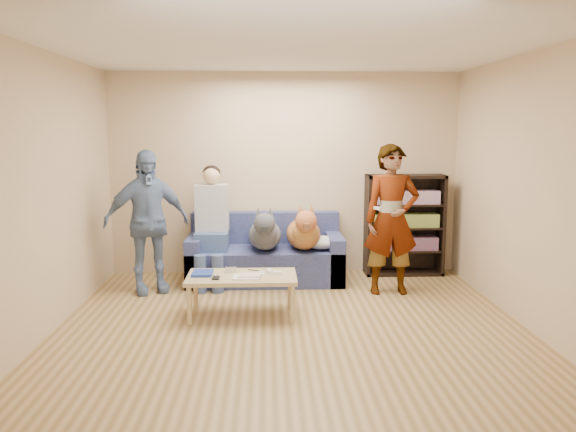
{
  "coord_description": "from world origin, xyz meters",
  "views": [
    {
      "loc": [
        -0.22,
        -4.78,
        1.88
      ],
      "look_at": [
        0.0,
        1.2,
        0.95
      ],
      "focal_mm": 35.0,
      "sensor_mm": 36.0,
      "label": 1
    }
  ],
  "objects_px": {
    "dog_tan": "(304,232)",
    "bookshelf": "(404,223)",
    "sofa": "(265,258)",
    "coffee_table": "(242,280)",
    "notebook_blue": "(203,273)",
    "dog_gray": "(265,233)",
    "person_standing_left": "(147,222)",
    "camera_silver": "(231,270)",
    "person_standing_right": "(392,220)",
    "person_seated": "(212,221)"
  },
  "relations": [
    {
      "from": "dog_tan",
      "to": "bookshelf",
      "type": "relative_size",
      "value": 0.9
    },
    {
      "from": "dog_tan",
      "to": "sofa",
      "type": "bearing_deg",
      "value": 159.28
    },
    {
      "from": "dog_tan",
      "to": "coffee_table",
      "type": "bearing_deg",
      "value": -120.84
    },
    {
      "from": "sofa",
      "to": "dog_tan",
      "type": "bearing_deg",
      "value": -20.72
    },
    {
      "from": "dog_tan",
      "to": "coffee_table",
      "type": "relative_size",
      "value": 1.06
    },
    {
      "from": "notebook_blue",
      "to": "dog_gray",
      "type": "distance_m",
      "value": 1.28
    },
    {
      "from": "person_standing_left",
      "to": "dog_gray",
      "type": "relative_size",
      "value": 1.33
    },
    {
      "from": "notebook_blue",
      "to": "sofa",
      "type": "relative_size",
      "value": 0.14
    },
    {
      "from": "coffee_table",
      "to": "camera_silver",
      "type": "bearing_deg",
      "value": 135.0
    },
    {
      "from": "person_standing_right",
      "to": "coffee_table",
      "type": "height_order",
      "value": "person_standing_right"
    },
    {
      "from": "person_standing_left",
      "to": "bookshelf",
      "type": "relative_size",
      "value": 1.27
    },
    {
      "from": "dog_gray",
      "to": "person_seated",
      "type": "bearing_deg",
      "value": 172.67
    },
    {
      "from": "dog_gray",
      "to": "bookshelf",
      "type": "relative_size",
      "value": 0.96
    },
    {
      "from": "dog_tan",
      "to": "notebook_blue",
      "type": "bearing_deg",
      "value": -134.32
    },
    {
      "from": "person_standing_left",
      "to": "dog_tan",
      "type": "bearing_deg",
      "value": -15.01
    },
    {
      "from": "person_standing_right",
      "to": "person_seated",
      "type": "distance_m",
      "value": 2.15
    },
    {
      "from": "dog_gray",
      "to": "coffee_table",
      "type": "relative_size",
      "value": 1.13
    },
    {
      "from": "notebook_blue",
      "to": "camera_silver",
      "type": "bearing_deg",
      "value": 14.04
    },
    {
      "from": "camera_silver",
      "to": "bookshelf",
      "type": "bearing_deg",
      "value": 34.38
    },
    {
      "from": "sofa",
      "to": "person_seated",
      "type": "distance_m",
      "value": 0.83
    },
    {
      "from": "person_standing_left",
      "to": "bookshelf",
      "type": "height_order",
      "value": "person_standing_left"
    },
    {
      "from": "person_standing_right",
      "to": "coffee_table",
      "type": "xyz_separation_m",
      "value": [
        -1.68,
        -0.74,
        -0.48
      ]
    },
    {
      "from": "person_standing_right",
      "to": "person_standing_left",
      "type": "height_order",
      "value": "person_standing_right"
    },
    {
      "from": "dog_gray",
      "to": "notebook_blue",
      "type": "bearing_deg",
      "value": -119.76
    },
    {
      "from": "person_standing_right",
      "to": "sofa",
      "type": "bearing_deg",
      "value": 155.43
    },
    {
      "from": "notebook_blue",
      "to": "person_standing_right",
      "type": "bearing_deg",
      "value": 18.49
    },
    {
      "from": "camera_silver",
      "to": "person_standing_right",
      "type": "bearing_deg",
      "value": 19.16
    },
    {
      "from": "sofa",
      "to": "dog_tan",
      "type": "distance_m",
      "value": 0.62
    },
    {
      "from": "notebook_blue",
      "to": "camera_silver",
      "type": "relative_size",
      "value": 2.36
    },
    {
      "from": "camera_silver",
      "to": "coffee_table",
      "type": "relative_size",
      "value": 0.1
    },
    {
      "from": "coffee_table",
      "to": "bookshelf",
      "type": "distance_m",
      "value": 2.6
    },
    {
      "from": "sofa",
      "to": "bookshelf",
      "type": "relative_size",
      "value": 1.46
    },
    {
      "from": "person_standing_right",
      "to": "sofa",
      "type": "xyz_separation_m",
      "value": [
        -1.44,
        0.62,
        -0.58
      ]
    },
    {
      "from": "person_standing_left",
      "to": "sofa",
      "type": "height_order",
      "value": "person_standing_left"
    },
    {
      "from": "camera_silver",
      "to": "coffee_table",
      "type": "xyz_separation_m",
      "value": [
        0.12,
        -0.12,
        -0.07
      ]
    },
    {
      "from": "dog_gray",
      "to": "dog_tan",
      "type": "relative_size",
      "value": 1.07
    },
    {
      "from": "sofa",
      "to": "person_standing_right",
      "type": "bearing_deg",
      "value": -23.13
    },
    {
      "from": "person_standing_left",
      "to": "camera_silver",
      "type": "relative_size",
      "value": 15.02
    },
    {
      "from": "camera_silver",
      "to": "bookshelf",
      "type": "height_order",
      "value": "bookshelf"
    },
    {
      "from": "person_standing_right",
      "to": "notebook_blue",
      "type": "relative_size",
      "value": 6.6
    },
    {
      "from": "camera_silver",
      "to": "sofa",
      "type": "distance_m",
      "value": 1.3
    },
    {
      "from": "person_standing_right",
      "to": "camera_silver",
      "type": "height_order",
      "value": "person_standing_right"
    },
    {
      "from": "person_standing_left",
      "to": "camera_silver",
      "type": "bearing_deg",
      "value": -61.63
    },
    {
      "from": "person_seated",
      "to": "sofa",
      "type": "bearing_deg",
      "value": 11.01
    },
    {
      "from": "person_seated",
      "to": "dog_tan",
      "type": "xyz_separation_m",
      "value": [
        1.12,
        -0.05,
        -0.13
      ]
    },
    {
      "from": "person_seated",
      "to": "coffee_table",
      "type": "xyz_separation_m",
      "value": [
        0.42,
        -1.23,
        -0.4
      ]
    },
    {
      "from": "person_standing_right",
      "to": "sofa",
      "type": "height_order",
      "value": "person_standing_right"
    },
    {
      "from": "person_standing_left",
      "to": "person_seated",
      "type": "distance_m",
      "value": 0.79
    },
    {
      "from": "coffee_table",
      "to": "bookshelf",
      "type": "height_order",
      "value": "bookshelf"
    },
    {
      "from": "person_seated",
      "to": "bookshelf",
      "type": "bearing_deg",
      "value": 8.37
    }
  ]
}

